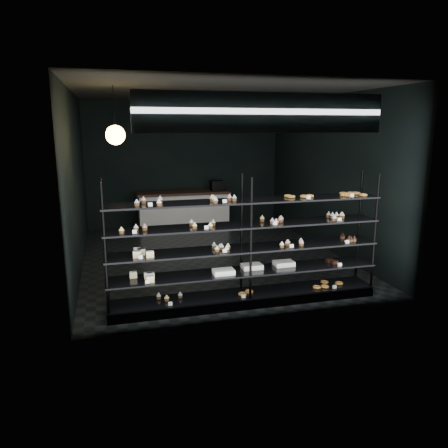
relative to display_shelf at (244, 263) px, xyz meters
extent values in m
cube|color=black|center=(0.09, 2.45, -0.62)|extent=(5.00, 6.00, 0.01)
cube|color=black|center=(0.09, 2.45, 2.57)|extent=(5.00, 6.00, 0.01)
cube|color=black|center=(0.09, 5.45, 0.97)|extent=(5.00, 0.01, 3.20)
cube|color=black|center=(0.09, -0.55, 0.97)|extent=(5.00, 0.01, 3.20)
cube|color=black|center=(-2.41, 2.45, 0.97)|extent=(0.01, 6.00, 3.20)
cube|color=black|center=(2.59, 2.45, 0.97)|extent=(0.01, 6.00, 3.20)
cube|color=black|center=(0.03, 0.00, -0.57)|extent=(4.00, 0.50, 0.12)
cylinder|color=black|center=(-1.94, -0.22, 0.36)|extent=(0.04, 0.04, 1.85)
cylinder|color=black|center=(-1.94, 0.22, 0.36)|extent=(0.04, 0.04, 1.85)
cylinder|color=black|center=(0.03, -0.22, 0.36)|extent=(0.04, 0.04, 1.85)
cylinder|color=black|center=(0.03, 0.22, 0.36)|extent=(0.04, 0.04, 1.85)
cylinder|color=black|center=(2.00, -0.22, 0.36)|extent=(0.04, 0.04, 1.85)
cylinder|color=black|center=(2.00, 0.22, 0.36)|extent=(0.04, 0.04, 1.85)
cube|color=black|center=(0.03, 0.00, -0.48)|extent=(4.00, 0.50, 0.03)
cube|color=black|center=(0.03, 0.00, -0.13)|extent=(4.00, 0.50, 0.02)
cube|color=black|center=(0.03, 0.00, 0.22)|extent=(4.00, 0.50, 0.02)
cube|color=black|center=(0.03, 0.00, 0.57)|extent=(4.00, 0.50, 0.02)
cube|color=black|center=(0.03, 0.00, 0.92)|extent=(4.00, 0.50, 0.02)
cube|color=white|center=(-1.36, -0.18, 0.96)|extent=(0.06, 0.04, 0.06)
cube|color=white|center=(-0.34, -0.18, 0.96)|extent=(0.06, 0.04, 0.06)
cube|color=white|center=(0.91, -0.18, 0.96)|extent=(0.05, 0.04, 0.06)
cube|color=white|center=(1.62, -0.18, 0.96)|extent=(0.06, 0.04, 0.06)
cube|color=white|center=(-1.57, -0.18, 0.61)|extent=(0.06, 0.04, 0.06)
cube|color=white|center=(-0.58, -0.18, 0.61)|extent=(0.05, 0.04, 0.06)
cube|color=white|center=(0.43, -0.18, 0.61)|extent=(0.06, 0.04, 0.06)
cube|color=white|center=(1.43, -0.18, 0.61)|extent=(0.06, 0.04, 0.06)
cube|color=white|center=(-1.47, -0.18, 0.26)|extent=(0.06, 0.04, 0.06)
cube|color=white|center=(-0.31, -0.18, 0.26)|extent=(0.06, 0.04, 0.06)
cube|color=white|center=(0.71, -0.18, 0.26)|extent=(0.05, 0.04, 0.06)
cube|color=white|center=(1.59, -0.18, 0.26)|extent=(0.06, 0.04, 0.06)
cube|color=white|center=(-1.47, -0.18, -0.09)|extent=(0.06, 0.04, 0.06)
cube|color=white|center=(1.49, -0.18, -0.09)|extent=(0.06, 0.04, 0.06)
cube|color=white|center=(-1.08, -0.18, -0.44)|extent=(0.06, 0.04, 0.06)
cube|color=white|center=(-0.02, -0.18, -0.44)|extent=(0.05, 0.04, 0.06)
cube|color=white|center=(1.34, -0.18, -0.44)|extent=(0.06, 0.04, 0.06)
cube|color=#0D0D41|center=(0.09, -0.47, 2.12)|extent=(3.20, 0.04, 0.45)
cube|color=white|center=(0.09, -0.49, 2.12)|extent=(3.30, 0.02, 0.50)
cylinder|color=black|center=(-1.71, 1.21, 2.26)|extent=(0.01, 0.01, 0.58)
sphere|color=#EBB852|center=(-1.71, 1.21, 1.82)|extent=(0.30, 0.30, 0.30)
cube|color=silver|center=(-0.04, 4.95, -0.17)|extent=(2.24, 0.60, 0.92)
cube|color=black|center=(-0.04, 4.95, 0.32)|extent=(2.33, 0.65, 0.06)
cube|color=black|center=(0.82, 4.95, 0.48)|extent=(0.30, 0.30, 0.25)
camera|label=1|loc=(-1.86, -5.81, 1.95)|focal=35.00mm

